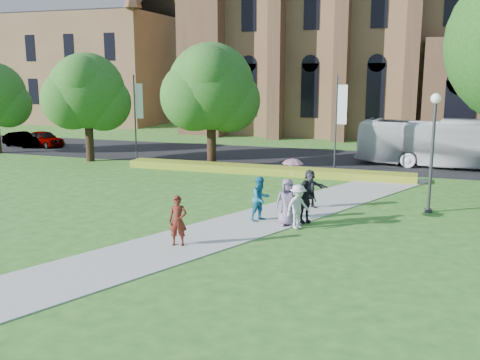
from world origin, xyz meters
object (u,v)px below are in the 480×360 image
(streetlamp, at_px, (433,139))
(car_1, at_px, (22,139))
(tour_coach, at_px, (446,143))
(car_0, at_px, (44,139))
(pedestrian_0, at_px, (178,221))

(streetlamp, height_order, car_1, streetlamp)
(tour_coach, height_order, car_0, tour_coach)
(streetlamp, distance_m, car_0, 33.11)
(streetlamp, xyz_separation_m, car_1, (-32.25, 12.07, -2.66))
(car_1, height_order, pedestrian_0, pedestrian_0)
(tour_coach, distance_m, pedestrian_0, 22.63)
(car_0, xyz_separation_m, pedestrian_0, (21.95, -20.60, 0.25))
(car_1, xyz_separation_m, pedestrian_0, (23.73, -19.98, 0.31))
(tour_coach, bearing_deg, streetlamp, -179.97)
(streetlamp, height_order, car_0, streetlamp)
(car_0, bearing_deg, tour_coach, -72.64)
(car_0, xyz_separation_m, car_1, (-1.78, -0.62, -0.06))
(car_1, relative_size, pedestrian_0, 2.06)
(tour_coach, bearing_deg, pedestrian_0, 159.92)
(streetlamp, relative_size, pedestrian_0, 2.90)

